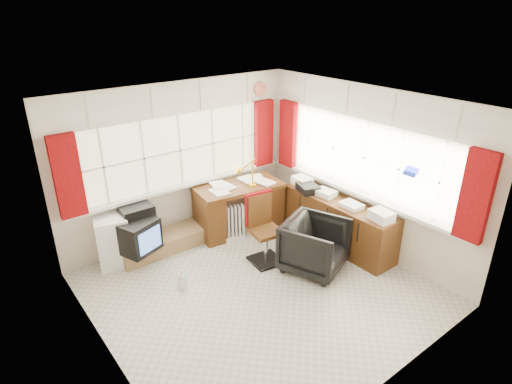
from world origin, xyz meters
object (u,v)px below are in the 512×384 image
desk_lamp (253,167)px  desk (239,205)px  task_chair (262,225)px  credenza (337,221)px  crt_tv (138,236)px  office_chair (315,246)px  tv_bench (163,242)px  radiator (232,227)px  mini_fridge (113,241)px

desk_lamp → desk: bearing=137.4°
task_chair → credenza: 1.28m
credenza → crt_tv: size_ratio=3.07×
desk → office_chair: size_ratio=1.78×
office_chair → crt_tv: 2.53m
credenza → tv_bench: (-2.28, 1.52, -0.27)m
radiator → tv_bench: size_ratio=0.43×
office_chair → crt_tv: bearing=117.9°
task_chair → tv_bench: (-1.07, 1.13, -0.43)m
radiator → mini_fridge: bearing=163.8°
task_chair → office_chair: task_chair is taller
desk → task_chair: size_ratio=1.42×
radiator → credenza: size_ratio=0.30×
desk → credenza: bearing=-54.0°
office_chair → mini_fridge: size_ratio=1.11×
credenza → mini_fridge: 3.41m
desk_lamp → task_chair: (-0.42, -0.78, -0.58)m
desk_lamp → crt_tv: bearing=174.7°
desk_lamp → task_chair: 1.06m
crt_tv → mini_fridge: size_ratio=0.86×
desk_lamp → office_chair: (-0.01, -1.46, -0.76)m
desk_lamp → mini_fridge: size_ratio=0.62×
office_chair → desk_lamp: bearing=67.9°
desk_lamp → office_chair: bearing=-90.3°
radiator → credenza: bearing=-40.8°
tv_bench → crt_tv: crt_tv is taller
credenza → tv_bench: bearing=146.3°
task_chair → credenza: (1.21, -0.39, -0.17)m
credenza → tv_bench: 2.75m
crt_tv → office_chair: bearing=-40.3°
desk_lamp → tv_bench: 1.84m
desk → credenza: (0.96, -1.32, -0.06)m
desk → credenza: desk is taller
task_chair → mini_fridge: task_chair is taller
desk → desk_lamp: 0.73m
task_chair → radiator: 0.78m
desk → credenza: 1.63m
desk → mini_fridge: bearing=172.2°
desk → desk_lamp: size_ratio=3.19×
radiator → tv_bench: (-1.01, 0.43, -0.12)m
office_chair → mini_fridge: office_chair is taller
desk_lamp → mini_fridge: desk_lamp is taller
office_chair → credenza: (0.80, 0.30, 0.01)m
desk_lamp → office_chair: desk_lamp is taller
radiator → crt_tv: 1.50m
task_chair → office_chair: bearing=-58.6°
task_chair → office_chair: (0.42, -0.68, -0.18)m
tv_bench → mini_fridge: 0.78m
crt_tv → credenza: bearing=-26.2°
desk_lamp → mini_fridge: 2.39m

